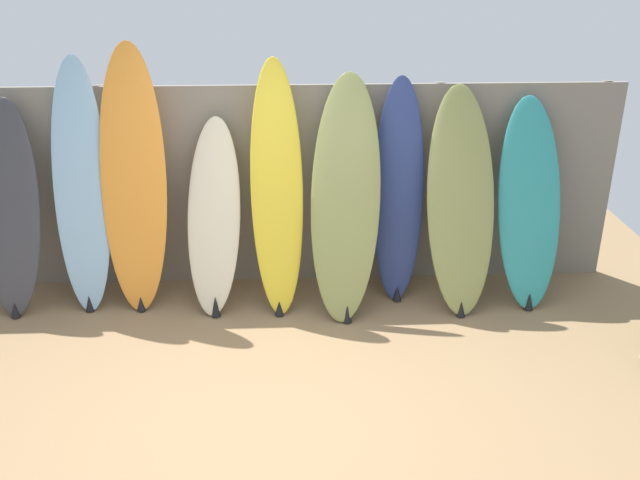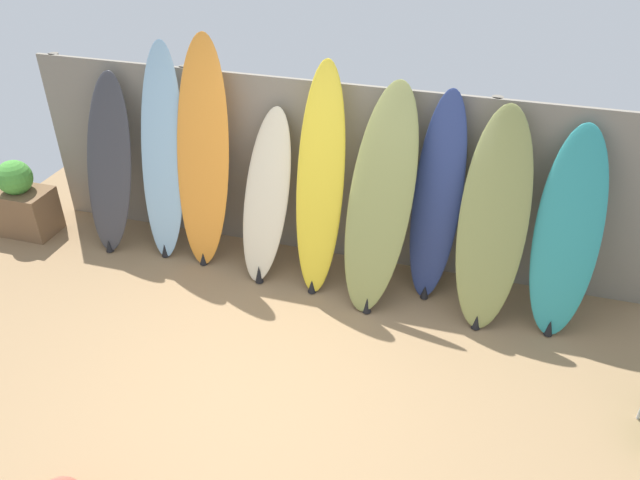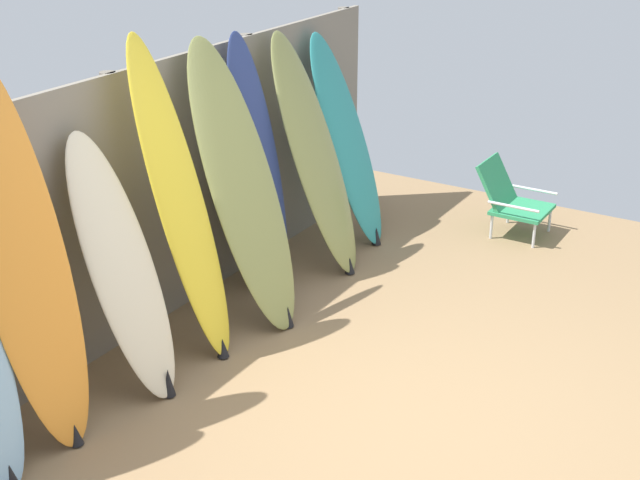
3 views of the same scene
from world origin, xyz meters
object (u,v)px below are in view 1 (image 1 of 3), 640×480
at_px(surfboard_charcoal_0, 9,210).
at_px(surfboard_orange_2, 134,182).
at_px(surfboard_cream_3, 214,218).
at_px(surfboard_olive_5, 346,199).
at_px(surfboard_yellow_4, 277,190).
at_px(surfboard_teal_8, 529,204).
at_px(surfboard_navy_6, 398,192).
at_px(surfboard_skyblue_1, 81,189).
at_px(surfboard_olive_7, 461,202).

xyz_separation_m(surfboard_charcoal_0, surfboard_orange_2, (1.03, 0.03, 0.21)).
xyz_separation_m(surfboard_cream_3, surfboard_olive_5, (1.09, -0.09, 0.19)).
distance_m(surfboard_orange_2, surfboard_cream_3, 0.72).
relative_size(surfboard_yellow_4, surfboard_teal_8, 1.20).
height_order(surfboard_charcoal_0, surfboard_navy_6, surfboard_navy_6).
distance_m(surfboard_skyblue_1, surfboard_olive_7, 3.14).
height_order(surfboard_yellow_4, surfboard_navy_6, surfboard_yellow_4).
distance_m(surfboard_yellow_4, surfboard_navy_6, 1.04).
distance_m(surfboard_olive_5, surfboard_teal_8, 1.57).
height_order(surfboard_cream_3, surfboard_olive_7, surfboard_olive_7).
bearing_deg(surfboard_olive_5, surfboard_teal_8, 3.48).
bearing_deg(surfboard_orange_2, surfboard_cream_3, -5.07).
bearing_deg(surfboard_charcoal_0, surfboard_navy_6, 1.45).
bearing_deg(surfboard_orange_2, surfboard_olive_7, -2.51).
xyz_separation_m(surfboard_cream_3, surfboard_yellow_4, (0.53, -0.02, 0.25)).
bearing_deg(surfboard_yellow_4, surfboard_skyblue_1, 176.64).
bearing_deg(surfboard_skyblue_1, surfboard_charcoal_0, -175.73).
bearing_deg(surfboard_charcoal_0, surfboard_olive_7, -1.40).
xyz_separation_m(surfboard_skyblue_1, surfboard_olive_7, (3.14, -0.14, -0.11)).
distance_m(surfboard_skyblue_1, surfboard_cream_3, 1.11).
height_order(surfboard_charcoal_0, surfboard_olive_5, surfboard_olive_5).
xyz_separation_m(surfboard_orange_2, surfboard_yellow_4, (1.18, -0.08, -0.06)).
relative_size(surfboard_yellow_4, surfboard_navy_6, 1.09).
xyz_separation_m(surfboard_orange_2, surfboard_olive_5, (1.74, -0.15, -0.12)).
bearing_deg(surfboard_olive_7, surfboard_cream_3, 178.29).
xyz_separation_m(surfboard_olive_5, surfboard_teal_8, (1.57, 0.10, -0.11)).
relative_size(surfboard_olive_5, surfboard_teal_8, 1.13).
bearing_deg(surfboard_cream_3, surfboard_olive_7, -1.71).
relative_size(surfboard_yellow_4, surfboard_olive_7, 1.12).
bearing_deg(surfboard_skyblue_1, surfboard_teal_8, -1.03).
xyz_separation_m(surfboard_skyblue_1, surfboard_cream_3, (1.08, -0.07, -0.25)).
height_order(surfboard_yellow_4, surfboard_olive_5, surfboard_yellow_4).
relative_size(surfboard_navy_6, surfboard_olive_7, 1.03).
bearing_deg(surfboard_teal_8, surfboard_cream_3, -179.85).
distance_m(surfboard_charcoal_0, surfboard_navy_6, 3.24).
distance_m(surfboard_charcoal_0, surfboard_orange_2, 1.05).
bearing_deg(surfboard_teal_8, surfboard_yellow_4, -179.27).
relative_size(surfboard_orange_2, surfboard_olive_5, 1.13).
height_order(surfboard_charcoal_0, surfboard_skyblue_1, surfboard_skyblue_1).
relative_size(surfboard_skyblue_1, surfboard_navy_6, 1.10).
bearing_deg(surfboard_navy_6, surfboard_olive_5, -156.76).
height_order(surfboard_navy_6, surfboard_olive_7, surfboard_navy_6).
bearing_deg(surfboard_teal_8, surfboard_orange_2, 179.13).
bearing_deg(surfboard_charcoal_0, surfboard_olive_5, -2.45).
relative_size(surfboard_charcoal_0, surfboard_teal_8, 1.02).
relative_size(surfboard_skyblue_1, surfboard_olive_5, 1.07).
relative_size(surfboard_charcoal_0, surfboard_orange_2, 0.80).
bearing_deg(surfboard_olive_7, surfboard_skyblue_1, 177.52).
distance_m(surfboard_yellow_4, surfboard_olive_7, 1.53).
bearing_deg(surfboard_olive_5, surfboard_cream_3, 175.38).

